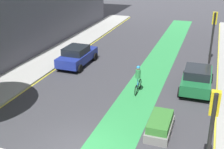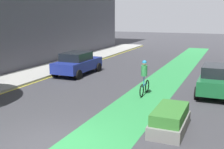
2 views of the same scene
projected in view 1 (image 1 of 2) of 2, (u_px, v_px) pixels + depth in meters
name	position (u px, v px, depth m)	size (l,w,h in m)	color
ground_plane	(78.00, 149.00, 13.67)	(120.00, 120.00, 0.00)	#38383D
traffic_signal_near_right	(213.00, 119.00, 10.96)	(0.35, 0.52, 3.80)	black
traffic_signal_far_right	(214.00, 28.00, 23.24)	(0.35, 0.52, 4.17)	black
car_blue_left_far	(77.00, 56.00, 23.62)	(2.07, 4.22, 1.57)	navy
car_green_right_far	(197.00, 78.00, 19.34)	(2.04, 4.21, 1.57)	#196033
cyclist_in_lane	(138.00, 78.00, 18.89)	(0.32, 1.73, 1.86)	black
median_planter	(160.00, 126.00, 14.78)	(1.15, 2.38, 0.85)	slate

